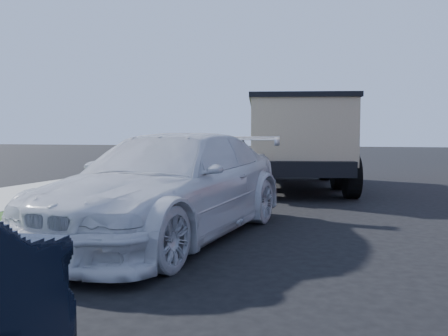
% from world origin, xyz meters
% --- Properties ---
extents(ground, '(120.00, 120.00, 0.00)m').
position_xyz_m(ground, '(0.00, 0.00, 0.00)').
color(ground, black).
rests_on(ground, ground).
extents(streetside, '(6.12, 50.00, 0.15)m').
position_xyz_m(streetside, '(-5.57, 2.00, 0.07)').
color(streetside, gray).
rests_on(streetside, ground).
extents(parking_meter, '(0.21, 0.18, 1.31)m').
position_xyz_m(parking_meter, '(-2.69, -0.06, 1.07)').
color(parking_meter, '#3F4247').
rests_on(parking_meter, ground).
extents(white_wagon, '(2.81, 5.79, 1.62)m').
position_xyz_m(white_wagon, '(-1.90, -0.23, 0.81)').
color(white_wagon, silver).
rests_on(white_wagon, ground).
extents(dump_truck, '(4.14, 7.37, 2.73)m').
position_xyz_m(dump_truck, '(-1.22, 7.70, 1.54)').
color(dump_truck, black).
rests_on(dump_truck, ground).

